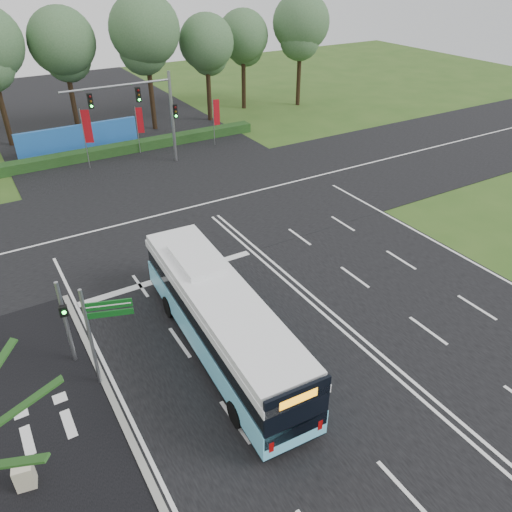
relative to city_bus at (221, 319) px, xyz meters
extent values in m
plane|color=#2F501A|center=(5.24, 1.39, -1.71)|extent=(120.00, 120.00, 0.00)
cube|color=black|center=(5.24, 1.39, -1.69)|extent=(20.00, 120.00, 0.04)
cube|color=black|center=(5.24, 13.39, -1.69)|extent=(120.00, 14.00, 0.05)
cube|color=black|center=(-7.26, -1.61, -1.68)|extent=(5.00, 18.00, 0.06)
cube|color=gray|center=(-4.86, -1.61, -1.65)|extent=(0.25, 18.00, 0.12)
cube|color=#6EDAFF|center=(0.00, 0.01, -0.66)|extent=(3.09, 11.96, 1.09)
cube|color=black|center=(0.00, 0.01, -1.15)|extent=(3.06, 11.90, 0.30)
cube|color=black|center=(0.00, 0.01, 0.33)|extent=(2.98, 11.78, 0.94)
cube|color=white|center=(0.00, 0.01, 0.92)|extent=(3.09, 11.96, 0.35)
cube|color=white|center=(0.00, 0.01, 1.27)|extent=(3.01, 11.49, 0.35)
cube|color=white|center=(0.13, 2.48, 1.57)|extent=(1.73, 3.04, 0.25)
cube|color=black|center=(-0.31, -5.84, 0.38)|extent=(2.40, 0.25, 2.17)
cube|color=orange|center=(-0.31, -5.88, 1.07)|extent=(1.38, 0.13, 0.35)
cylinder|color=black|center=(-0.98, 3.43, -1.20)|extent=(0.33, 1.04, 1.03)
cylinder|color=black|center=(1.33, 3.31, -1.20)|extent=(0.33, 1.04, 1.03)
cylinder|color=black|center=(-1.35, -3.67, -1.20)|extent=(0.33, 1.04, 1.03)
cylinder|color=black|center=(0.96, -3.79, -1.20)|extent=(0.33, 1.04, 1.03)
cylinder|color=gray|center=(-5.53, 2.65, 0.27)|extent=(0.16, 0.16, 3.96)
cube|color=black|center=(-5.53, 2.47, 1.00)|extent=(0.35, 0.26, 0.45)
sphere|color=#19F233|center=(-5.53, 2.37, 1.00)|extent=(0.16, 0.16, 0.16)
cylinder|color=gray|center=(-5.00, 0.83, 0.55)|extent=(0.14, 0.14, 4.53)
cube|color=#0D4B16|center=(-4.19, 0.55, 2.03)|extent=(1.63, 0.61, 0.34)
cube|color=#0D4B16|center=(-4.19, 0.55, 1.63)|extent=(1.63, 0.61, 0.25)
cube|color=white|center=(-4.19, 0.51, 2.03)|extent=(1.50, 0.53, 0.05)
cube|color=beige|center=(-8.25, -2.40, -1.22)|extent=(0.67, 0.60, 0.98)
cylinder|color=gray|center=(0.80, 23.86, 0.62)|extent=(0.07, 0.07, 4.67)
cube|color=#9E0D15|center=(1.11, 23.72, 1.61)|extent=(0.58, 0.29, 2.49)
cylinder|color=gray|center=(5.38, 25.17, 0.23)|extent=(0.06, 0.06, 3.88)
cube|color=#9E0D15|center=(5.65, 25.08, 1.05)|extent=(0.50, 0.21, 2.07)
cylinder|color=gray|center=(11.63, 23.65, 0.31)|extent=(0.06, 0.06, 4.04)
cube|color=#9E0D15|center=(11.92, 23.62, 1.16)|extent=(0.54, 0.10, 2.15)
cylinder|color=gray|center=(7.24, 21.89, 1.79)|extent=(0.24, 0.24, 7.00)
cylinder|color=gray|center=(3.24, 21.89, 4.69)|extent=(8.00, 0.16, 0.16)
cube|color=black|center=(4.74, 21.89, 3.89)|extent=(0.32, 0.28, 1.05)
cube|color=black|center=(1.24, 21.89, 3.89)|extent=(0.32, 0.28, 1.05)
cube|color=black|center=(7.49, 21.89, 2.29)|extent=(0.32, 0.28, 1.05)
cube|color=#163513|center=(5.24, 25.89, -1.31)|extent=(22.00, 1.20, 0.80)
cube|color=blue|center=(1.24, 28.39, -0.61)|extent=(10.00, 0.30, 2.20)
cylinder|color=black|center=(-3.59, 32.88, 2.25)|extent=(0.44, 0.44, 7.93)
cylinder|color=black|center=(2.26, 33.04, 2.11)|extent=(0.44, 0.44, 7.64)
sphere|color=#355833|center=(2.26, 33.04, 6.33)|extent=(5.63, 5.63, 5.63)
cylinder|color=black|center=(8.88, 30.82, 2.44)|extent=(0.44, 0.44, 8.32)
sphere|color=#355833|center=(8.88, 30.82, 7.04)|extent=(6.13, 6.13, 6.13)
cylinder|color=black|center=(14.70, 30.72, 1.76)|extent=(0.44, 0.44, 6.95)
sphere|color=#355833|center=(14.70, 30.72, 5.60)|extent=(5.12, 5.12, 5.12)
cylinder|color=black|center=(19.88, 32.93, 1.74)|extent=(0.44, 0.44, 6.91)
sphere|color=#355833|center=(19.88, 32.93, 5.56)|extent=(5.09, 5.09, 5.09)
cylinder|color=black|center=(25.63, 31.03, 2.23)|extent=(0.44, 0.44, 7.89)
sphere|color=#355833|center=(25.63, 31.03, 6.59)|extent=(5.81, 5.81, 5.81)
camera|label=1|loc=(-7.00, -14.49, 12.91)|focal=35.00mm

